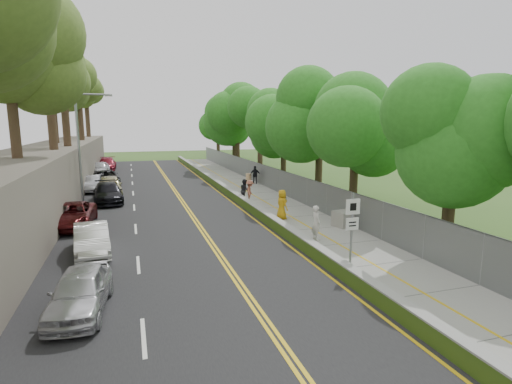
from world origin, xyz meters
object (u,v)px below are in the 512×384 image
object	(u,v)px
car_0	(80,291)
car_2	(72,215)
car_1	(92,239)
painter_0	(282,204)
construction_barrel	(249,178)
concrete_block	(346,218)
signpost	(352,222)
streetlight	(82,141)
person_far	(255,175)

from	to	relation	value
car_0	car_2	bearing A→B (deg)	103.61
car_1	painter_0	distance (m)	11.19
construction_barrel	car_0	bearing A→B (deg)	-117.38
car_0	car_2	xyz separation A→B (m)	(-1.60, 11.37, -0.00)
construction_barrel	car_1	xyz separation A→B (m)	(-12.94, -18.80, 0.21)
concrete_block	painter_0	xyz separation A→B (m)	(-2.85, 2.72, 0.47)
concrete_block	car_1	distance (m)	13.46
signpost	construction_barrel	xyz separation A→B (m)	(2.76, 23.91, -1.46)
streetlight	car_0	xyz separation A→B (m)	(1.46, -17.84, -3.92)
car_2	painter_0	bearing A→B (deg)	-6.15
car_1	car_2	distance (m)	5.64
signpost	painter_0	xyz separation A→B (m)	(0.40, 8.74, -1.00)
construction_barrel	painter_0	bearing A→B (deg)	-98.84
car_0	person_far	xyz separation A→B (m)	(13.20, 23.78, 0.20)
painter_0	person_far	size ratio (longest dim) A/B	1.05
car_0	painter_0	distance (m)	14.17
painter_0	person_far	xyz separation A→B (m)	(2.75, 14.22, -0.04)
car_1	car_2	size ratio (longest dim) A/B	0.84
signpost	painter_0	bearing A→B (deg)	87.38
signpost	car_1	distance (m)	11.46
person_far	car_0	bearing A→B (deg)	78.68
construction_barrel	painter_0	size ratio (longest dim) A/B	0.50
streetlight	car_2	bearing A→B (deg)	-91.22
car_1	person_far	size ratio (longest dim) A/B	2.36
car_1	signpost	bearing A→B (deg)	-32.57
concrete_block	construction_barrel	bearing A→B (deg)	91.57
car_0	car_1	size ratio (longest dim) A/B	0.97
painter_0	person_far	distance (m)	14.48
signpost	car_0	size ratio (longest dim) A/B	0.78
streetlight	construction_barrel	bearing A→B (deg)	25.77
concrete_block	car_1	bearing A→B (deg)	-176.11
construction_barrel	person_far	bearing A→B (deg)	-67.69
car_1	person_far	world-z (taller)	person_far
car_1	car_2	xyz separation A→B (m)	(-1.47, 5.44, 0.00)
car_2	streetlight	bearing A→B (deg)	91.17
construction_barrel	car_2	bearing A→B (deg)	-137.17
streetlight	signpost	world-z (taller)	streetlight
streetlight	concrete_block	world-z (taller)	streetlight
streetlight	painter_0	world-z (taller)	streetlight
concrete_block	streetlight	bearing A→B (deg)	143.31
car_2	person_far	bearing A→B (deg)	42.37
car_0	car_1	distance (m)	5.93
streetlight	person_far	xyz separation A→B (m)	(14.66, 5.94, -3.72)
car_2	painter_0	world-z (taller)	painter_0
streetlight	signpost	xyz separation A→B (m)	(11.51, -17.02, -2.68)
streetlight	construction_barrel	size ratio (longest dim) A/B	8.81
signpost	streetlight	bearing A→B (deg)	124.08
car_1	painter_0	xyz separation A→B (m)	(10.58, 3.63, 0.24)
car_1	car_2	bearing A→B (deg)	99.15
streetlight	construction_barrel	xyz separation A→B (m)	(14.27, 6.89, -4.14)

